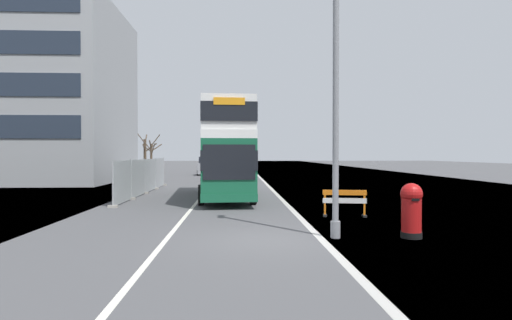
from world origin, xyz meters
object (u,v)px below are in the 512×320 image
(roadworks_barrier, at_px, (345,200))
(car_oncoming_near, at_px, (237,168))
(double_decker_bus, at_px, (225,149))
(car_receding_mid, at_px, (207,166))
(lamppost_foreground, at_px, (336,89))
(red_pillar_postbox, at_px, (411,208))

(roadworks_barrier, xyz_separation_m, car_oncoming_near, (-4.20, 26.93, 0.41))
(double_decker_bus, bearing_deg, car_receding_mid, 96.16)
(lamppost_foreground, relative_size, car_oncoming_near, 2.19)
(red_pillar_postbox, relative_size, roadworks_barrier, 0.94)
(double_decker_bus, height_order, roadworks_barrier, double_decker_bus)
(double_decker_bus, bearing_deg, lamppost_foreground, -72.64)
(double_decker_bus, xyz_separation_m, red_pillar_postbox, (5.83, -11.53, -1.85))
(double_decker_bus, xyz_separation_m, roadworks_barrier, (4.93, -7.26, -2.09))
(red_pillar_postbox, relative_size, car_oncoming_near, 0.38)
(lamppost_foreground, xyz_separation_m, car_receding_mid, (-6.39, 37.49, -3.37))
(double_decker_bus, height_order, car_oncoming_near, double_decker_bus)
(lamppost_foreground, xyz_separation_m, red_pillar_postbox, (2.25, -0.08, -3.49))
(double_decker_bus, height_order, red_pillar_postbox, double_decker_bus)
(car_oncoming_near, bearing_deg, car_receding_mid, 119.05)
(lamppost_foreground, relative_size, red_pillar_postbox, 5.70)
(red_pillar_postbox, bearing_deg, double_decker_bus, 116.81)
(double_decker_bus, xyz_separation_m, lamppost_foreground, (3.58, -11.45, 1.64))
(lamppost_foreground, distance_m, red_pillar_postbox, 4.15)
(double_decker_bus, relative_size, red_pillar_postbox, 6.54)
(roadworks_barrier, bearing_deg, red_pillar_postbox, -78.15)
(lamppost_foreground, relative_size, roadworks_barrier, 5.35)
(red_pillar_postbox, relative_size, car_receding_mid, 0.42)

